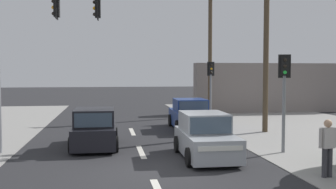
% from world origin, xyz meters
% --- Properties ---
extents(ground_plane, '(140.00, 140.00, 0.00)m').
position_xyz_m(ground_plane, '(0.00, 0.00, 0.00)').
color(ground_plane, '#28282B').
extents(lane_dash_mid, '(0.20, 2.40, 0.01)m').
position_xyz_m(lane_dash_mid, '(0.00, 3.00, 0.00)').
color(lane_dash_mid, silver).
rests_on(lane_dash_mid, ground).
extents(lane_dash_far, '(0.20, 2.40, 0.01)m').
position_xyz_m(lane_dash_far, '(0.00, 8.00, 0.00)').
color(lane_dash_far, silver).
rests_on(lane_dash_far, ground).
extents(utility_pole_midground_right, '(3.78, 0.62, 10.07)m').
position_xyz_m(utility_pole_midground_right, '(6.28, 6.80, 5.40)').
color(utility_pole_midground_right, '#4C3D2B').
rests_on(utility_pole_midground_right, ground).
extents(utility_pole_background_right, '(1.80, 0.26, 9.08)m').
position_xyz_m(utility_pole_background_right, '(5.65, 14.34, 4.78)').
color(utility_pole_background_right, '#4C3D2B').
rests_on(utility_pole_background_right, ground).
extents(traffic_signal_mast, '(5.29, 0.49, 6.00)m').
position_xyz_m(traffic_signal_mast, '(-3.76, 3.45, 4.15)').
color(traffic_signal_mast, slate).
rests_on(traffic_signal_mast, ground).
extents(pedestal_signal_right_kerb, '(0.43, 0.31, 3.56)m').
position_xyz_m(pedestal_signal_right_kerb, '(5.08, 2.00, 2.42)').
color(pedestal_signal_right_kerb, slate).
rests_on(pedestal_signal_right_kerb, ground).
extents(pedestal_signal_far_median, '(0.44, 0.29, 3.56)m').
position_xyz_m(pedestal_signal_far_median, '(4.96, 11.60, 2.42)').
color(pedestal_signal_far_median, slate).
rests_on(pedestal_signal_far_median, ground).
extents(shopfront_wall_far, '(12.00, 1.00, 3.60)m').
position_xyz_m(shopfront_wall_far, '(11.00, 16.00, 1.80)').
color(shopfront_wall_far, gray).
rests_on(shopfront_wall_far, ground).
extents(sedan_oncoming_near, '(1.98, 4.28, 1.56)m').
position_xyz_m(sedan_oncoming_near, '(3.01, 8.39, 0.70)').
color(sedan_oncoming_near, navy).
rests_on(sedan_oncoming_near, ground).
extents(hatchback_crossing_left, '(1.82, 3.66, 1.53)m').
position_xyz_m(hatchback_crossing_left, '(2.09, 1.68, 0.70)').
color(hatchback_crossing_left, '#A3A8AD').
rests_on(hatchback_crossing_left, ground).
extents(hatchback_receding_far, '(1.82, 3.66, 1.53)m').
position_xyz_m(hatchback_receding_far, '(-1.70, 4.13, 0.70)').
color(hatchback_receding_far, black).
rests_on(hatchback_receding_far, ground).
extents(pedestrian_at_kerb, '(0.55, 0.27, 1.63)m').
position_xyz_m(pedestrian_at_kerb, '(4.75, -1.39, 0.93)').
color(pedestrian_at_kerb, '#333338').
rests_on(pedestrian_at_kerb, ground).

